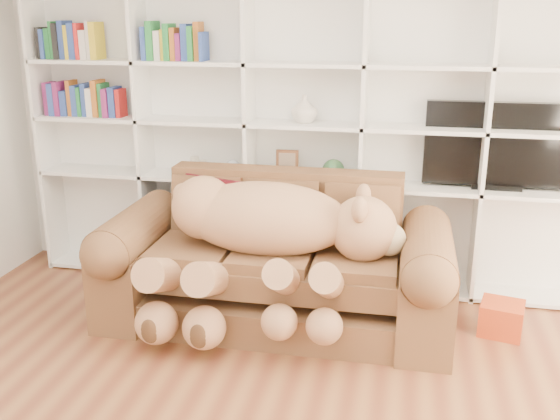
% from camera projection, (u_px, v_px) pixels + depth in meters
% --- Properties ---
extents(wall_back, '(5.00, 0.02, 2.70)m').
position_uv_depth(wall_back, '(310.00, 114.00, 4.93)').
color(wall_back, white).
rests_on(wall_back, floor).
extents(bookshelf, '(4.43, 0.35, 2.40)m').
position_uv_depth(bookshelf, '(276.00, 122.00, 4.86)').
color(bookshelf, white).
rests_on(bookshelf, floor).
extents(sofa, '(2.42, 1.04, 1.02)m').
position_uv_depth(sofa, '(277.00, 268.00, 4.43)').
color(sofa, brown).
rests_on(sofa, floor).
extents(teddy_bear, '(1.69, 0.96, 0.98)m').
position_uv_depth(teddy_bear, '(264.00, 236.00, 4.15)').
color(teddy_bear, tan).
rests_on(teddy_bear, sofa).
extents(throw_pillow, '(0.52, 0.41, 0.48)m').
position_uv_depth(throw_pillow, '(212.00, 208.00, 4.58)').
color(throw_pillow, maroon).
rests_on(throw_pillow, sofa).
extents(gift_box, '(0.33, 0.32, 0.22)m').
position_uv_depth(gift_box, '(501.00, 318.00, 4.28)').
color(gift_box, '#B93E18').
rests_on(gift_box, floor).
extents(tv, '(1.08, 0.18, 0.64)m').
position_uv_depth(tv, '(500.00, 146.00, 4.57)').
color(tv, black).
rests_on(tv, bookshelf).
extents(picture_frame, '(0.18, 0.03, 0.22)m').
position_uv_depth(picture_frame, '(287.00, 164.00, 4.89)').
color(picture_frame, brown).
rests_on(picture_frame, bookshelf).
extents(green_vase, '(0.17, 0.17, 0.17)m').
position_uv_depth(green_vase, '(333.00, 170.00, 4.83)').
color(green_vase, '#326138').
rests_on(green_vase, bookshelf).
extents(figurine_tall, '(0.07, 0.07, 0.14)m').
position_uv_depth(figurine_tall, '(195.00, 165.00, 5.05)').
color(figurine_tall, beige).
rests_on(figurine_tall, bookshelf).
extents(figurine_short, '(0.08, 0.08, 0.12)m').
position_uv_depth(figurine_short, '(203.00, 167.00, 5.04)').
color(figurine_short, beige).
rests_on(figurine_short, bookshelf).
extents(snow_globe, '(0.12, 0.12, 0.12)m').
position_uv_depth(snow_globe, '(233.00, 168.00, 4.99)').
color(snow_globe, silver).
rests_on(snow_globe, bookshelf).
extents(shelf_vase, '(0.23, 0.23, 0.21)m').
position_uv_depth(shelf_vase, '(304.00, 109.00, 4.73)').
color(shelf_vase, beige).
rests_on(shelf_vase, bookshelf).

